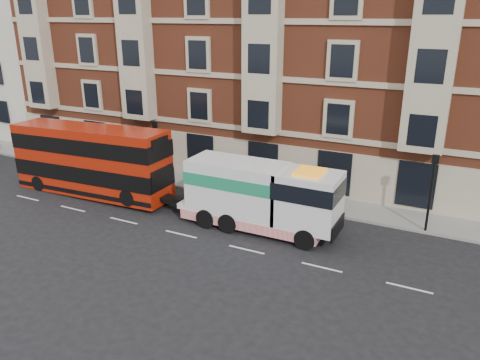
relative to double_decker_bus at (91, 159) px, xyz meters
The scene contains 9 objects.
ground 9.28m from the double_decker_bus, 16.48° to the right, with size 120.00×120.00×0.00m, color black.
sidewalk 10.19m from the double_decker_bus, 30.02° to the left, with size 90.00×3.00×0.15m, color slate.
victorian_terrace 17.20m from the double_decker_bus, 53.90° to the left, with size 45.00×12.00×20.40m.
cream_block 25.00m from the double_decker_bus, 151.85° to the left, with size 16.00×10.00×16.80m.
lamp_post_west 4.49m from the double_decker_bus, 54.77° to the left, with size 0.35×0.15×4.35m.
lamp_post_east 20.91m from the double_decker_bus, 10.08° to the left, with size 0.35×0.15×4.35m.
double_decker_bus is the anchor object (origin of this frame).
tow_truck 12.07m from the double_decker_bus, ahead, with size 9.10×2.69×3.79m.
pedestrian 4.95m from the double_decker_bus, 121.90° to the left, with size 0.69×0.45×1.90m, color black.
Camera 1 is at (13.25, -19.33, 11.45)m, focal length 35.00 mm.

